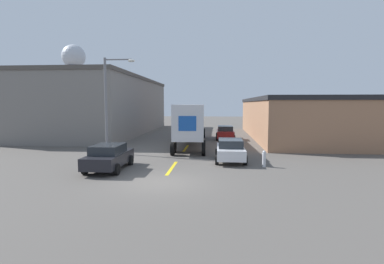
# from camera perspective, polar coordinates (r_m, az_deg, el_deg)

# --- Properties ---
(ground_plane) EXTENTS (160.00, 160.00, 0.00)m
(ground_plane) POSITION_cam_1_polar(r_m,az_deg,el_deg) (15.08, -5.76, -9.47)
(ground_plane) COLOR #56514C
(road_centerline) EXTENTS (0.20, 20.30, 0.01)m
(road_centerline) POSITION_cam_1_polar(r_m,az_deg,el_deg) (26.27, -1.17, -3.09)
(road_centerline) COLOR yellow
(road_centerline) RESTS_ON ground_plane
(warehouse_left) EXTENTS (13.00, 26.92, 7.32)m
(warehouse_left) POSITION_cam_1_polar(r_m,az_deg,el_deg) (42.38, -17.18, 4.84)
(warehouse_left) COLOR slate
(warehouse_left) RESTS_ON ground_plane
(warehouse_right) EXTENTS (12.45, 23.46, 4.57)m
(warehouse_right) POSITION_cam_1_polar(r_m,az_deg,el_deg) (36.83, 20.76, 2.56)
(warehouse_right) COLOR #9E7051
(warehouse_right) RESTS_ON ground_plane
(semi_truck) EXTENTS (3.20, 14.63, 3.81)m
(semi_truck) POSITION_cam_1_polar(r_m,az_deg,el_deg) (28.71, -0.08, 2.28)
(semi_truck) COLOR navy
(semi_truck) RESTS_ON ground_plane
(parked_car_right_near) EXTENTS (2.01, 4.25, 1.50)m
(parked_car_right_near) POSITION_cam_1_polar(r_m,az_deg,el_deg) (20.41, 7.30, -3.36)
(parked_car_right_near) COLOR silver
(parked_car_right_near) RESTS_ON ground_plane
(parked_car_left_near) EXTENTS (2.01, 4.25, 1.50)m
(parked_car_left_near) POSITION_cam_1_polar(r_m,az_deg,el_deg) (18.27, -15.54, -4.53)
(parked_car_left_near) COLOR black
(parked_car_left_near) RESTS_ON ground_plane
(parked_car_right_far) EXTENTS (2.01, 4.25, 1.50)m
(parked_car_right_far) POSITION_cam_1_polar(r_m,az_deg,el_deg) (32.89, 6.35, -0.06)
(parked_car_right_far) COLOR maroon
(parked_car_right_far) RESTS_ON ground_plane
(water_tower) EXTENTS (4.48, 4.48, 15.29)m
(water_tower) POSITION_cam_1_polar(r_m,az_deg,el_deg) (63.81, -21.61, 12.93)
(water_tower) COLOR #47474C
(water_tower) RESTS_ON ground_plane
(street_lamp) EXTENTS (2.47, 0.32, 7.41)m
(street_lamp) POSITION_cam_1_polar(r_m,az_deg,el_deg) (24.24, -15.43, 6.28)
(street_lamp) COLOR slate
(street_lamp) RESTS_ON ground_plane
(fire_hydrant) EXTENTS (0.22, 0.22, 1.01)m
(fire_hydrant) POSITION_cam_1_polar(r_m,az_deg,el_deg) (18.97, 13.57, -4.97)
(fire_hydrant) COLOR silver
(fire_hydrant) RESTS_ON ground_plane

